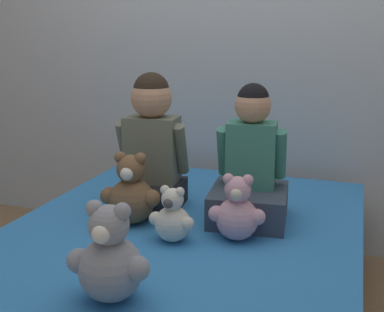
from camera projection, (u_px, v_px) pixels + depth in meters
The scene contains 8 objects.
wall_behind_bed at pixel (243, 34), 2.76m from camera, with size 8.00×0.06×2.50m.
bed at pixel (178, 284), 2.03m from camera, with size 1.45×1.88×0.46m.
child_on_left at pixel (151, 146), 2.21m from camera, with size 0.34×0.33×0.62m.
child_on_right at pixel (250, 169), 2.07m from camera, with size 0.36×0.37×0.59m.
teddy_bear_held_by_left_child at pixel (131, 194), 2.04m from camera, with size 0.26×0.20×0.31m.
teddy_bear_held_by_right_child at pixel (237, 212), 1.88m from camera, with size 0.22×0.17×0.27m.
teddy_bear_between_children at pixel (172, 218), 1.87m from camera, with size 0.19×0.14×0.22m.
teddy_bear_at_foot_of_bed at pixel (110, 259), 1.45m from camera, with size 0.26×0.20×0.32m.
Camera 1 is at (0.65, -1.71, 1.26)m, focal length 45.00 mm.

